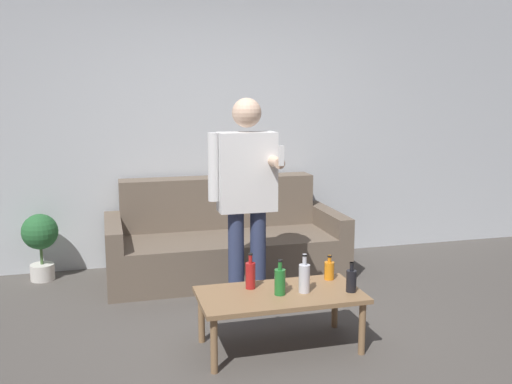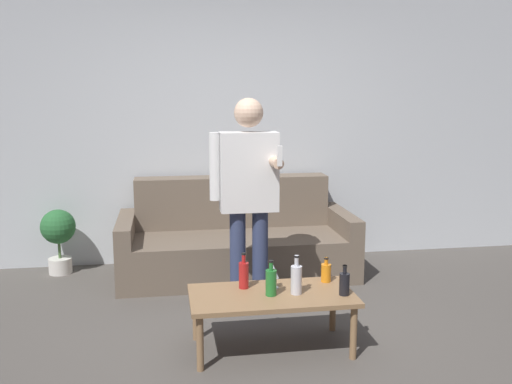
% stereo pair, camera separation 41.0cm
% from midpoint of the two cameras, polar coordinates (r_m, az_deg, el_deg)
% --- Properties ---
extents(ground_plane, '(16.00, 16.00, 0.00)m').
position_cam_midpoint_polar(ground_plane, '(3.74, 5.54, -16.47)').
color(ground_plane, '#514C47').
extents(wall_back, '(8.00, 0.06, 2.70)m').
position_cam_midpoint_polar(wall_back, '(5.59, -0.19, 6.81)').
color(wall_back, silver).
rests_on(wall_back, ground_plane).
extents(couch, '(2.11, 0.93, 0.86)m').
position_cam_midpoint_polar(couch, '(5.28, 0.17, -4.94)').
color(couch, '#6B5B4C').
rests_on(couch, ground_plane).
extents(coffee_table, '(1.06, 0.55, 0.38)m').
position_cam_midpoint_polar(coffee_table, '(3.75, 4.78, -10.71)').
color(coffee_table, '#8E6B47').
rests_on(coffee_table, ground_plane).
extents(bottle_orange, '(0.07, 0.07, 0.20)m').
position_cam_midpoint_polar(bottle_orange, '(3.75, 11.98, -8.96)').
color(bottle_orange, black).
rests_on(bottle_orange, coffee_table).
extents(bottle_green, '(0.07, 0.07, 0.26)m').
position_cam_midpoint_polar(bottle_green, '(3.71, 7.26, -8.65)').
color(bottle_green, silver).
rests_on(bottle_green, coffee_table).
extents(bottle_dark, '(0.07, 0.07, 0.17)m').
position_cam_midpoint_polar(bottle_dark, '(3.98, 9.99, -7.93)').
color(bottle_dark, orange).
rests_on(bottle_dark, coffee_table).
extents(bottle_yellow, '(0.07, 0.07, 0.23)m').
position_cam_midpoint_polar(bottle_yellow, '(3.67, 4.75, -8.97)').
color(bottle_yellow, '#23752D').
rests_on(bottle_yellow, coffee_table).
extents(bottle_red, '(0.07, 0.07, 0.24)m').
position_cam_midpoint_polar(bottle_red, '(3.79, 1.89, -8.27)').
color(bottle_red, '#B21E1E').
rests_on(bottle_red, coffee_table).
extents(wine_glass_near, '(0.07, 0.07, 0.16)m').
position_cam_midpoint_polar(wine_glass_near, '(3.80, 4.87, -8.05)').
color(wine_glass_near, silver).
rests_on(wine_glass_near, coffee_table).
extents(person_standing_front, '(0.51, 0.42, 1.62)m').
position_cam_midpoint_polar(person_standing_front, '(4.23, 1.98, 0.29)').
color(person_standing_front, navy).
rests_on(person_standing_front, ground_plane).
extents(potted_plant, '(0.32, 0.32, 0.60)m').
position_cam_midpoint_polar(potted_plant, '(5.47, -17.16, -3.99)').
color(potted_plant, silver).
rests_on(potted_plant, ground_plane).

